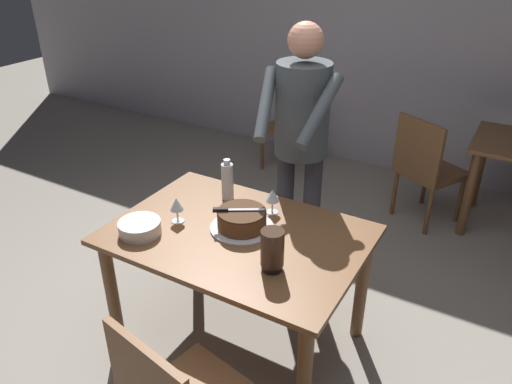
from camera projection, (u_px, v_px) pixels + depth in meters
ground_plane at (240, 338)px, 2.94m from camera, size 14.00×14.00×0.00m
back_wall at (402, 29)px, 4.45m from camera, size 10.00×0.12×2.70m
main_dining_table at (238, 251)px, 2.64m from camera, size 1.32×0.92×0.75m
cake_on_platter at (242, 220)px, 2.59m from camera, size 0.34×0.34×0.11m
cake_knife at (228, 210)px, 2.56m from camera, size 0.24×0.16×0.02m
plate_stack at (140, 227)px, 2.56m from camera, size 0.22×0.22×0.07m
wine_glass_near at (272, 196)px, 2.72m from camera, size 0.08×0.08×0.14m
wine_glass_far at (177, 205)px, 2.63m from camera, size 0.08×0.08×0.14m
water_bottle at (227, 181)px, 2.86m from camera, size 0.07×0.07×0.25m
hurricane_lamp at (272, 250)px, 2.26m from camera, size 0.11×0.11×0.21m
person_cutting_cake at (301, 134)px, 2.93m from camera, size 0.46×0.57×1.72m
background_chair_0 at (426, 167)px, 3.89m from camera, size 0.60×0.60×0.90m
background_chair_3 at (295, 124)px, 4.73m from camera, size 0.52×0.52×0.90m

